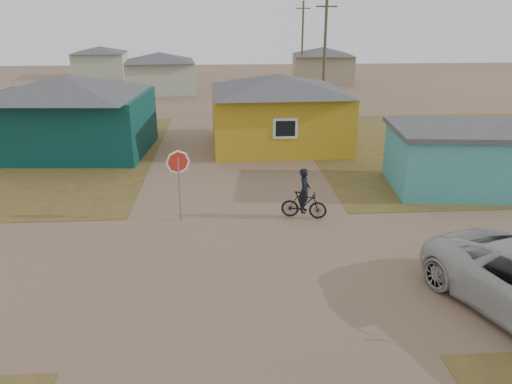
% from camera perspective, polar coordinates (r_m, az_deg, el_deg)
% --- Properties ---
extents(ground, '(120.00, 120.00, 0.00)m').
position_cam_1_polar(ground, '(14.35, -1.30, -9.02)').
color(ground, '#82624B').
extents(grass_ne, '(20.00, 18.00, 0.00)m').
position_cam_1_polar(grass_ne, '(30.21, 25.06, 4.71)').
color(grass_ne, brown).
rests_on(grass_ne, ground).
extents(house_teal, '(8.93, 7.08, 4.00)m').
position_cam_1_polar(house_teal, '(27.68, -20.81, 8.42)').
color(house_teal, '#093431').
rests_on(house_teal, ground).
extents(house_yellow, '(7.72, 6.76, 3.90)m').
position_cam_1_polar(house_yellow, '(27.18, 2.59, 9.38)').
color(house_yellow, '#B7901C').
rests_on(house_yellow, ground).
extents(shed_turquoise, '(6.71, 4.93, 2.60)m').
position_cam_1_polar(shed_turquoise, '(22.26, 23.08, 3.62)').
color(shed_turquoise, teal).
rests_on(shed_turquoise, ground).
extents(house_pale_west, '(7.04, 6.15, 3.60)m').
position_cam_1_polar(house_pale_west, '(47.15, -10.86, 13.32)').
color(house_pale_west, '#A4AD95').
rests_on(house_pale_west, ground).
extents(house_beige_east, '(6.95, 6.05, 3.60)m').
position_cam_1_polar(house_beige_east, '(53.84, 7.61, 14.27)').
color(house_beige_east, gray).
rests_on(house_beige_east, ground).
extents(house_pale_north, '(6.28, 5.81, 3.40)m').
position_cam_1_polar(house_pale_north, '(60.31, -17.35, 14.05)').
color(house_pale_north, '#A4AD95').
rests_on(house_pale_north, ground).
extents(utility_pole_near, '(1.40, 0.20, 8.00)m').
position_cam_1_polar(utility_pole_near, '(35.38, 7.83, 15.14)').
color(utility_pole_near, brown).
rests_on(utility_pole_near, ground).
extents(utility_pole_far, '(1.40, 0.20, 8.00)m').
position_cam_1_polar(utility_pole_far, '(51.27, 5.32, 16.64)').
color(utility_pole_far, brown).
rests_on(utility_pole_far, ground).
extents(stop_sign, '(0.84, 0.08, 2.55)m').
position_cam_1_polar(stop_sign, '(17.26, -8.86, 2.57)').
color(stop_sign, gray).
rests_on(stop_sign, ground).
extents(cyclist, '(1.69, 0.86, 1.84)m').
position_cam_1_polar(cyclist, '(17.73, 5.52, -0.92)').
color(cyclist, black).
rests_on(cyclist, ground).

